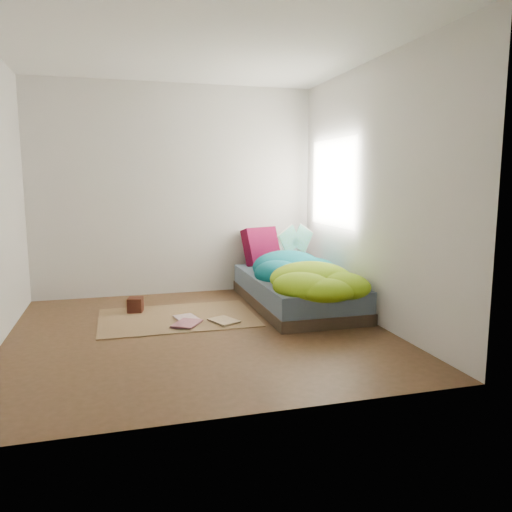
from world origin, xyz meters
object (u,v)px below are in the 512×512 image
(bed, at_px, (295,291))
(pillow_magenta, at_px, (261,246))
(open_book, at_px, (296,231))
(floor_book_b, at_px, (176,323))
(floor_book_a, at_px, (177,320))
(wooden_box, at_px, (135,305))

(bed, distance_m, pillow_magenta, 1.01)
(open_book, height_order, floor_book_b, open_book)
(pillow_magenta, bearing_deg, floor_book_a, -157.92)
(bed, height_order, open_book, open_book)
(pillow_magenta, xyz_separation_m, floor_book_a, (-1.25, -1.21, -0.56))
(pillow_magenta, relative_size, floor_book_b, 1.58)
(open_book, distance_m, wooden_box, 2.10)
(wooden_box, bearing_deg, floor_book_a, -50.39)
(bed, height_order, floor_book_b, bed)
(open_book, bearing_deg, floor_book_a, -176.59)
(pillow_magenta, xyz_separation_m, wooden_box, (-1.64, -0.73, -0.49))
(pillow_magenta, height_order, floor_book_b, pillow_magenta)
(floor_book_a, bearing_deg, open_book, 11.86)
(floor_book_a, bearing_deg, bed, -1.20)
(floor_book_a, distance_m, floor_book_b, 0.13)
(pillow_magenta, relative_size, open_book, 1.06)
(wooden_box, distance_m, floor_book_a, 0.62)
(bed, bearing_deg, wooden_box, 174.50)
(open_book, relative_size, floor_book_b, 1.49)
(pillow_magenta, bearing_deg, bed, -102.93)
(floor_book_b, bearing_deg, floor_book_a, 112.52)
(open_book, relative_size, wooden_box, 2.92)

